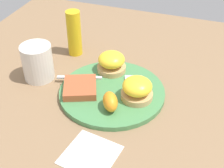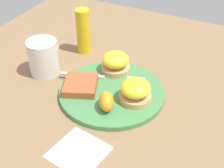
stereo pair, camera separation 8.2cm
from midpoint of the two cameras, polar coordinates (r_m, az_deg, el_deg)
ground_plane at (r=0.84m, az=2.79°, el=-1.95°), size 1.10×1.10×0.00m
plate at (r=0.84m, az=2.80°, el=-1.58°), size 0.28×0.28×0.01m
sandwich_benedict_left at (r=0.79m, az=7.29°, el=-1.37°), size 0.08×0.08×0.06m
sandwich_benedict_right at (r=0.89m, az=3.29°, el=3.89°), size 0.08×0.08×0.06m
hashbrown_patty at (r=0.83m, az=-2.99°, el=-0.31°), size 0.12×0.11×0.02m
orange_wedge at (r=0.76m, az=2.07°, el=-3.31°), size 0.07×0.06×0.04m
fork at (r=0.87m, az=1.94°, el=1.09°), size 0.09×0.23×0.00m
cup at (r=0.91m, az=-9.91°, el=4.80°), size 0.12×0.09×0.10m
napkin at (r=0.69m, az=-2.71°, el=-12.44°), size 0.13×0.13×0.00m
condiment_bottle at (r=0.99m, az=-2.90°, el=9.54°), size 0.04×0.04×0.14m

